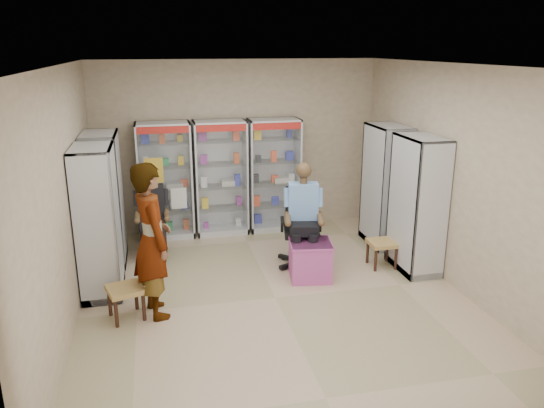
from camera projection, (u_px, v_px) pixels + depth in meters
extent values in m
plane|color=tan|center=(275.00, 298.00, 7.05)|extent=(6.00, 6.00, 0.00)
cube|color=#BFAC8E|center=(238.00, 146.00, 9.42)|extent=(5.00, 0.02, 3.00)
cube|color=#BFAC8E|center=(369.00, 295.00, 3.81)|extent=(5.00, 0.02, 3.00)
cube|color=#BFAC8E|center=(64.00, 201.00, 6.09)|extent=(0.02, 6.00, 3.00)
cube|color=#BFAC8E|center=(456.00, 178.00, 7.14)|extent=(0.02, 6.00, 3.00)
cube|color=beige|center=(276.00, 65.00, 6.18)|extent=(5.00, 6.00, 0.02)
cube|color=#BABDC2|center=(166.00, 181.00, 9.04)|extent=(0.90, 0.50, 2.00)
cube|color=#ABADB3|center=(221.00, 178.00, 9.24)|extent=(0.90, 0.50, 2.00)
cube|color=#9DA0A4|center=(274.00, 175.00, 9.44)|extent=(0.90, 0.50, 2.00)
cube|color=#ABAFB2|center=(385.00, 186.00, 8.72)|extent=(0.90, 0.50, 2.00)
cube|color=#B9BBC1|center=(417.00, 205.00, 7.69)|extent=(0.90, 0.50, 2.00)
cube|color=#ABAEB2|center=(105.00, 199.00, 7.98)|extent=(0.90, 0.50, 2.00)
cube|color=silver|center=(98.00, 222.00, 6.95)|extent=(0.90, 0.50, 2.00)
cube|color=black|center=(153.00, 225.00, 8.46)|extent=(0.42, 0.42, 0.94)
cube|color=black|center=(302.00, 228.00, 7.95)|extent=(0.76, 0.76, 1.18)
cube|color=#A14077|center=(310.00, 260.00, 7.58)|extent=(0.64, 0.63, 0.55)
cylinder|color=#591607|center=(314.00, 239.00, 7.49)|extent=(0.07, 0.07, 0.11)
cube|color=olive|center=(382.00, 254.00, 8.01)|extent=(0.41, 0.41, 0.40)
cube|color=#AA7F48|center=(126.00, 303.00, 6.47)|extent=(0.52, 0.52, 0.41)
imported|color=#9C9B9E|center=(152.00, 241.00, 6.38)|extent=(0.63, 0.80, 1.93)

